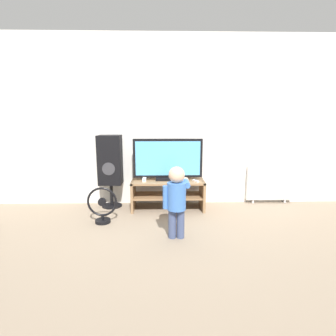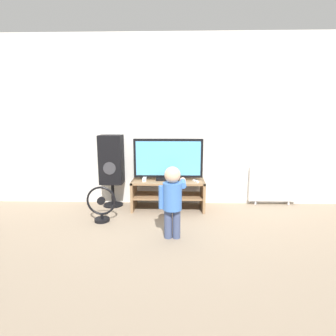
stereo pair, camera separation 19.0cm
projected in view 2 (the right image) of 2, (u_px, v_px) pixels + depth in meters
ground_plane at (168, 214)px, 3.77m from camera, size 16.00×16.00×0.00m
wall_back at (169, 122)px, 4.07m from camera, size 10.00×0.06×2.60m
tv_stand at (168, 190)px, 3.94m from camera, size 1.08×0.46×0.44m
television at (168, 160)px, 3.88m from camera, size 1.02×0.20×0.62m
game_console at (145, 179)px, 3.89m from camera, size 0.05×0.20×0.05m
remote_primary at (196, 181)px, 3.81m from camera, size 0.09×0.13×0.03m
remote_secondary at (172, 181)px, 3.79m from camera, size 0.04×0.13×0.03m
child at (173, 197)px, 2.93m from camera, size 0.32×0.47×0.83m
speaker_tower at (112, 161)px, 4.01m from camera, size 0.34×0.31×1.11m
floor_fan at (101, 206)px, 3.45m from camera, size 0.39×0.20×0.48m
radiator at (273, 184)px, 4.13m from camera, size 0.75×0.08×0.60m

